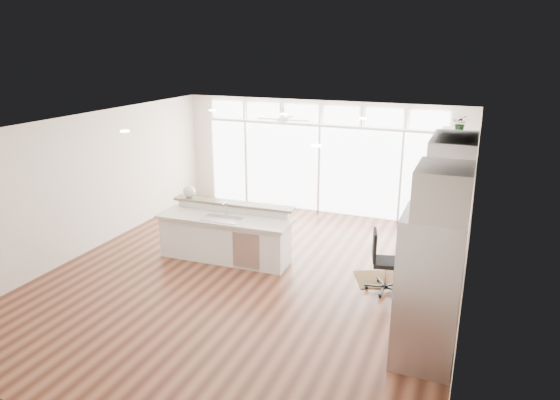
% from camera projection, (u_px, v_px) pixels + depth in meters
% --- Properties ---
extents(floor, '(7.00, 8.00, 0.02)m').
position_uv_depth(floor, '(251.00, 277.00, 8.87)').
color(floor, '#452115').
rests_on(floor, ground).
extents(ceiling, '(7.00, 8.00, 0.02)m').
position_uv_depth(ceiling, '(248.00, 125.00, 8.05)').
color(ceiling, white).
rests_on(ceiling, wall_back).
extents(wall_back, '(7.00, 0.04, 2.70)m').
position_uv_depth(wall_back, '(321.00, 157.00, 12.00)').
color(wall_back, beige).
rests_on(wall_back, floor).
extents(wall_front, '(7.00, 0.04, 2.70)m').
position_uv_depth(wall_front, '(77.00, 320.00, 4.92)').
color(wall_front, beige).
rests_on(wall_front, floor).
extents(wall_left, '(0.04, 8.00, 2.70)m').
position_uv_depth(wall_left, '(87.00, 184.00, 9.70)').
color(wall_left, beige).
rests_on(wall_left, floor).
extents(wall_right, '(0.04, 8.00, 2.70)m').
position_uv_depth(wall_right, '(469.00, 232.00, 7.21)').
color(wall_right, beige).
rests_on(wall_right, floor).
extents(glass_wall, '(5.80, 0.06, 2.08)m').
position_uv_depth(glass_wall, '(319.00, 170.00, 12.04)').
color(glass_wall, silver).
rests_on(glass_wall, wall_back).
extents(transom_row, '(5.90, 0.06, 0.40)m').
position_uv_depth(transom_row, '(321.00, 114.00, 11.64)').
color(transom_row, silver).
rests_on(transom_row, wall_back).
extents(desk_window, '(0.04, 0.85, 0.85)m').
position_uv_depth(desk_window, '(468.00, 212.00, 7.43)').
color(desk_window, white).
rests_on(desk_window, wall_right).
extents(ceiling_fan, '(1.16, 1.16, 0.32)m').
position_uv_depth(ceiling_fan, '(283.00, 115.00, 10.78)').
color(ceiling_fan, silver).
rests_on(ceiling_fan, ceiling).
extents(recessed_lights, '(3.40, 3.00, 0.02)m').
position_uv_depth(recessed_lights, '(253.00, 124.00, 8.24)').
color(recessed_lights, beige).
rests_on(recessed_lights, ceiling).
extents(oven_cabinet, '(0.64, 1.20, 2.50)m').
position_uv_depth(oven_cabinet, '(452.00, 201.00, 8.95)').
color(oven_cabinet, white).
rests_on(oven_cabinet, floor).
extents(desk_nook, '(0.72, 1.30, 0.76)m').
position_uv_depth(desk_nook, '(438.00, 280.00, 7.90)').
color(desk_nook, white).
rests_on(desk_nook, floor).
extents(upper_cabinets, '(0.64, 1.30, 0.64)m').
position_uv_depth(upper_cabinets, '(453.00, 158.00, 7.30)').
color(upper_cabinets, white).
rests_on(upper_cabinets, wall_right).
extents(refrigerator, '(0.76, 0.90, 2.00)m').
position_uv_depth(refrigerator, '(428.00, 290.00, 6.26)').
color(refrigerator, '#B7B6BB').
rests_on(refrigerator, floor).
extents(fridge_cabinet, '(0.64, 0.90, 0.60)m').
position_uv_depth(fridge_cabinet, '(444.00, 191.00, 5.85)').
color(fridge_cabinet, white).
rests_on(fridge_cabinet, wall_right).
extents(framed_photos, '(0.06, 0.22, 0.80)m').
position_uv_depth(framed_photos, '(468.00, 210.00, 8.03)').
color(framed_photos, black).
rests_on(framed_photos, wall_right).
extents(kitchen_island, '(2.61, 1.06, 1.02)m').
position_uv_depth(kitchen_island, '(225.00, 234.00, 9.43)').
color(kitchen_island, white).
rests_on(kitchen_island, floor).
extents(rug, '(1.17, 1.03, 0.01)m').
position_uv_depth(rug, '(384.00, 279.00, 8.75)').
color(rug, '#332110').
rests_on(rug, floor).
extents(office_chair, '(0.65, 0.62, 1.04)m').
position_uv_depth(office_chair, '(387.00, 262.00, 8.21)').
color(office_chair, black).
rests_on(office_chair, floor).
extents(fishbowl, '(0.25, 0.25, 0.24)m').
position_uv_depth(fishbowl, '(189.00, 192.00, 9.91)').
color(fishbowl, silver).
rests_on(fishbowl, kitchen_island).
extents(monitor, '(0.12, 0.44, 0.37)m').
position_uv_depth(monitor, '(436.00, 246.00, 7.76)').
color(monitor, black).
rests_on(monitor, desk_nook).
extents(keyboard, '(0.14, 0.34, 0.02)m').
position_uv_depth(keyboard, '(423.00, 255.00, 7.87)').
color(keyboard, silver).
rests_on(keyboard, desk_nook).
extents(potted_plant, '(0.31, 0.33, 0.23)m').
position_uv_depth(potted_plant, '(460.00, 125.00, 8.55)').
color(potted_plant, '#244F22').
rests_on(potted_plant, oven_cabinet).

